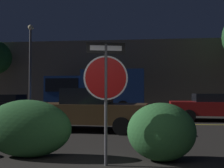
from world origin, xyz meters
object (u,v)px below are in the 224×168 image
Objects in this scene: hedge_bush_2 at (161,132)px; delivery_truck at (94,89)px; passing_car_1 at (10,106)px; passing_car_3 at (214,107)px; stop_sign at (106,79)px; street_lamp at (30,59)px; passing_car_2 at (90,110)px; hedge_bush_1 at (27,128)px.

delivery_truck reaches higher than hedge_bush_2.
passing_car_3 is (10.90, -0.36, 0.04)m from passing_car_1.
street_lamp is (-7.21, 12.84, 2.19)m from stop_sign.
delivery_truck is at bearing 87.97° from stop_sign.
stop_sign is 4.65m from passing_car_2.
hedge_bush_2 is 0.36× the size of passing_car_1.
delivery_truck reaches higher than hedge_bush_1.
stop_sign is 14.89m from street_lamp.
street_lamp is (-4.71, -0.61, 2.22)m from delivery_truck.
delivery_truck is (3.92, 5.03, 0.99)m from passing_car_1.
hedge_bush_1 is 13.06m from delivery_truck.
passing_car_2 is 6.70m from passing_car_3.
passing_car_3 is at bearing 128.29° from passing_car_2.
passing_car_3 is (4.49, 8.06, -0.99)m from stop_sign.
stop_sign is 0.52× the size of passing_car_3.
passing_car_2 reaches higher than hedge_bush_2.
stop_sign is 2.14m from hedge_bush_1.
street_lamp is (-11.70, 4.78, 3.18)m from passing_car_3.
hedge_bush_2 is 0.20× the size of delivery_truck.
passing_car_3 is (5.62, 3.65, -0.07)m from passing_car_2.
hedge_bush_2 is at bearing -19.13° from passing_car_3.
passing_car_2 is at bearing -52.25° from passing_car_3.
hedge_bush_1 is at bearing -34.82° from passing_car_3.
delivery_truck reaches higher than passing_car_1.
passing_car_1 is 0.90× the size of passing_car_2.
passing_car_1 is (-7.53, 7.99, 0.06)m from hedge_bush_2.
passing_car_3 is at bearing -125.32° from delivery_truck.
hedge_bush_2 is 0.31× the size of passing_car_3.
stop_sign is at bearing -24.36° from passing_car_3.
passing_car_3 is at bearing -22.23° from street_lamp.
hedge_bush_1 is (-1.80, 0.45, -1.05)m from stop_sign.
delivery_truck reaches higher than stop_sign.
stop_sign reaches higher than passing_car_1.
hedge_bush_2 is (2.92, -0.01, -0.03)m from hedge_bush_1.
passing_car_1 is at bearing 120.04° from hedge_bush_1.
passing_car_2 is 0.68× the size of street_lamp.
stop_sign is at bearing 36.47° from passing_car_1.
passing_car_2 is at bearing 91.77° from stop_sign.
passing_car_1 is at bearing 144.41° from delivery_truck.
passing_car_3 reaches higher than hedge_bush_2.
passing_car_3 is at bearing 66.12° from hedge_bush_2.
delivery_truck is (-3.61, 13.02, 1.05)m from hedge_bush_2.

